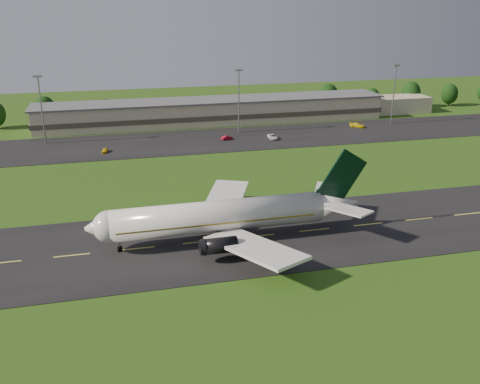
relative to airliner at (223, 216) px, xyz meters
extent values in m
plane|color=#2A4B12|center=(17.60, -0.01, -4.66)|extent=(360.00, 360.00, 0.00)
cube|color=black|center=(17.60, -0.01, -4.61)|extent=(220.00, 30.00, 0.10)
cube|color=black|center=(17.60, 71.99, -4.61)|extent=(260.00, 30.00, 0.10)
cylinder|color=silver|center=(-0.86, -0.01, 0.14)|extent=(38.04, 5.91, 5.60)
sphere|color=silver|center=(-19.86, -0.16, 0.14)|extent=(5.60, 5.60, 5.60)
cone|color=silver|center=(-21.85, -0.18, 0.14)|extent=(4.04, 5.41, 5.38)
cone|color=silver|center=(21.64, 0.18, 0.14)|extent=(9.04, 5.56, 5.49)
cube|color=olive|center=(-1.36, -0.01, -0.21)|extent=(35.05, 5.93, 0.28)
cube|color=black|center=(-20.45, -0.17, 0.69)|extent=(2.02, 3.02, 0.65)
cube|color=silver|center=(2.73, -10.98, -1.36)|extent=(14.23, 20.17, 2.20)
cube|color=silver|center=(2.55, 11.02, -1.36)|extent=(13.99, 20.19, 2.20)
cube|color=silver|center=(21.68, -4.82, 1.04)|extent=(7.57, 9.38, 0.91)
cube|color=silver|center=(21.60, 5.18, 1.04)|extent=(7.48, 9.39, 0.91)
cube|color=black|center=(20.14, 0.17, 1.94)|extent=(5.00, 0.59, 3.00)
cube|color=black|center=(22.64, 0.19, 5.64)|extent=(9.44, 0.53, 10.55)
cylinder|color=black|center=(-2.29, -8.02, -1.76)|extent=(5.62, 2.75, 2.70)
cylinder|color=black|center=(-2.42, 7.98, -1.76)|extent=(5.62, 2.75, 2.70)
cube|color=#B8A78D|center=(17.60, 95.99, -0.66)|extent=(120.00, 15.00, 8.00)
cube|color=#4C4438|center=(17.60, 95.99, -1.46)|extent=(121.00, 15.40, 1.60)
cube|color=#595B60|center=(17.60, 95.99, 3.49)|extent=(122.00, 16.00, 0.50)
cube|color=#B8A78D|center=(87.60, 97.99, -1.66)|extent=(28.00, 11.00, 6.00)
cylinder|color=gray|center=(-37.40, 79.99, 5.34)|extent=(0.44, 0.44, 20.00)
cube|color=gray|center=(-37.40, 79.99, 15.44)|extent=(2.40, 1.20, 0.50)
cylinder|color=gray|center=(22.60, 79.99, 5.34)|extent=(0.44, 0.44, 20.00)
cube|color=gray|center=(22.60, 79.99, 15.44)|extent=(2.40, 1.20, 0.50)
cylinder|color=gray|center=(77.60, 79.99, 5.34)|extent=(0.44, 0.44, 20.00)
cube|color=gray|center=(77.60, 79.99, 15.44)|extent=(2.40, 1.20, 0.50)
cylinder|color=black|center=(-39.35, 106.39, -3.08)|extent=(0.56, 0.56, 3.16)
ellipsoid|color=black|center=(-39.35, 106.39, 0.78)|extent=(7.38, 7.38, 9.22)
cylinder|color=black|center=(-19.08, 106.39, -3.35)|extent=(0.56, 0.56, 2.62)
ellipsoid|color=black|center=(-19.08, 106.39, -0.16)|extent=(6.10, 6.10, 7.63)
cylinder|color=black|center=(65.38, 107.47, -3.03)|extent=(0.56, 0.56, 3.27)
ellipsoid|color=black|center=(65.38, 107.47, 0.96)|extent=(7.62, 7.62, 9.52)
cylinder|color=black|center=(83.01, 105.55, -3.34)|extent=(0.56, 0.56, 2.64)
ellipsoid|color=black|center=(83.01, 105.55, -0.12)|extent=(6.15, 6.15, 7.69)
cylinder|color=black|center=(100.01, 105.59, -3.05)|extent=(0.56, 0.56, 3.23)
ellipsoid|color=black|center=(100.01, 105.59, 0.90)|extent=(7.54, 7.54, 9.43)
cylinder|color=black|center=(117.14, 104.62, -3.27)|extent=(0.56, 0.56, 2.79)
ellipsoid|color=black|center=(117.14, 104.62, 0.14)|extent=(6.51, 6.51, 8.14)
imported|color=#D7BA0C|center=(-20.21, 65.52, -3.97)|extent=(2.01, 3.66, 1.18)
imported|color=maroon|center=(16.67, 71.24, -3.95)|extent=(3.90, 2.50, 1.21)
imported|color=silver|center=(30.66, 68.67, -3.85)|extent=(2.48, 5.18, 1.42)
imported|color=yellow|center=(63.38, 77.12, -3.82)|extent=(5.09, 5.14, 1.49)
camera|label=1|loc=(-18.39, -86.12, 36.36)|focal=40.00mm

